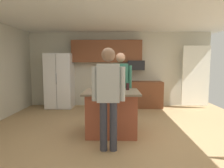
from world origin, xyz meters
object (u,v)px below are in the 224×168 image
tumbler_amber (128,86)px  kitchen_island (112,112)px  person_host_foreground (120,82)px  serving_tray (112,90)px  refrigerator (60,81)px  person_guest_left (108,92)px  glass_short_whisky (119,86)px  glass_pilsner (96,86)px  microwave_over_range (136,65)px

tumbler_amber → kitchen_island: bearing=-149.8°
person_host_foreground → serving_tray: size_ratio=4.04×
refrigerator → serving_tray: refrigerator is taller
person_guest_left → tumbler_amber: size_ratio=11.80×
glass_short_whisky → person_guest_left: bearing=-100.5°
person_guest_left → glass_short_whisky: (0.20, 1.06, -0.03)m
person_host_foreground → glass_pilsner: 0.78m
person_host_foreground → refrigerator: bearing=-115.5°
refrigerator → microwave_over_range: (2.60, 0.12, 0.53)m
kitchen_island → glass_pilsner: bearing=142.4°
tumbler_amber → glass_short_whisky: bearing=172.4°
refrigerator → tumbler_amber: 3.17m
refrigerator → person_host_foreground: refrigerator is taller
refrigerator → glass_short_whisky: 3.02m
glass_pilsner → person_guest_left: bearing=-73.7°
microwave_over_range → person_host_foreground: person_host_foreground is taller
kitchen_island → person_host_foreground: person_host_foreground is taller
refrigerator → microwave_over_range: refrigerator is taller
kitchen_island → glass_short_whisky: size_ratio=7.54×
glass_pilsner → glass_short_whisky: bearing=-5.3°
kitchen_island → tumbler_amber: bearing=30.2°
refrigerator → microwave_over_range: bearing=2.6°
refrigerator → serving_tray: size_ratio=4.20×
microwave_over_range → tumbler_amber: microwave_over_range is taller
person_guest_left → serving_tray: 0.83m
refrigerator → kitchen_island: (1.84, -2.49, -0.45)m
tumbler_amber → glass_pilsner: 0.71m
kitchen_island → glass_pilsner: (-0.36, 0.28, 0.53)m
person_host_foreground → tumbler_amber: size_ratio=11.81×
microwave_over_range → glass_pilsner: 2.63m
microwave_over_range → glass_pilsner: (-1.12, -2.33, -0.45)m
microwave_over_range → tumbler_amber: bearing=-99.7°
person_host_foreground → serving_tray: person_host_foreground is taller
tumbler_amber → glass_pilsner: size_ratio=1.11×
microwave_over_range → kitchen_island: (-0.76, -2.61, -0.98)m
glass_short_whisky → microwave_over_range: bearing=75.9°
person_host_foreground → glass_short_whisky: (-0.04, -0.58, -0.03)m
microwave_over_range → kitchen_island: bearing=-106.2°
kitchen_island → person_guest_left: size_ratio=0.66×
person_guest_left → tumbler_amber: 1.10m
serving_tray → glass_pilsner: bearing=142.4°
person_host_foreground → tumbler_amber: 0.63m
serving_tray → tumbler_amber: bearing=31.5°
glass_short_whisky → glass_pilsner: bearing=174.7°
tumbler_amber → glass_pilsner: (-0.71, 0.07, -0.01)m
microwave_over_range → person_guest_left: 3.55m
tumbler_amber → glass_pilsner: bearing=174.1°
refrigerator → tumbler_amber: bearing=-46.2°
glass_short_whisky → tumbler_amber: bearing=-7.6°
microwave_over_range → tumbler_amber: (-0.41, -2.41, -0.44)m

